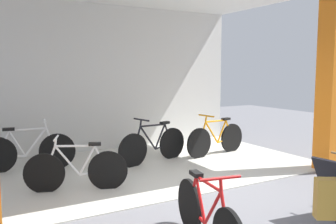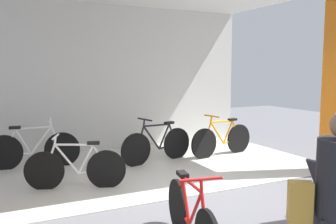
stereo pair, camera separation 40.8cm
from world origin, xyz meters
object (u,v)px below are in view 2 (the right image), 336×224
Objects in this scene: bicycle_inside_2 at (157,145)px; bicycle_parked_0 at (191,218)px; bicycle_inside_0 at (33,149)px; bicycle_inside_1 at (76,168)px; bicycle_inside_3 at (222,140)px.

bicycle_inside_2 reaches higher than bicycle_parked_0.
bicycle_inside_0 is 1.14× the size of bicycle_inside_1.
bicycle_parked_0 is (-1.15, -3.42, -0.03)m from bicycle_inside_2.
bicycle_inside_1 is 3.41m from bicycle_inside_3.
bicycle_parked_0 is (-2.64, -3.34, -0.02)m from bicycle_inside_3.
bicycle_inside_1 is 0.90× the size of bicycle_inside_2.
bicycle_inside_0 is at bearing 105.57° from bicycle_parked_0.
bicycle_parked_0 is at bearing -75.05° from bicycle_inside_1.
bicycle_inside_3 is (3.29, 0.88, 0.02)m from bicycle_inside_1.
bicycle_inside_0 is at bearing 165.08° from bicycle_inside_2.
bicycle_inside_0 is 1.10× the size of bicycle_parked_0.
bicycle_inside_1 is 2.05m from bicycle_inside_2.
bicycle_inside_2 is (1.81, 0.96, 0.03)m from bicycle_inside_1.
bicycle_inside_0 reaches higher than bicycle_inside_3.
bicycle_inside_0 reaches higher than bicycle_inside_1.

